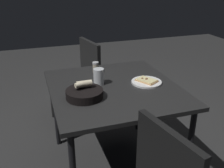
{
  "coord_description": "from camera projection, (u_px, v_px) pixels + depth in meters",
  "views": [
    {
      "loc": [
        1.67,
        -0.57,
        1.5
      ],
      "look_at": [
        0.08,
        -0.04,
        0.78
      ],
      "focal_mm": 41.56,
      "sensor_mm": 36.0,
      "label": 1
    }
  ],
  "objects": [
    {
      "name": "ground",
      "position": [
        114.0,
        164.0,
        2.21
      ],
      "size": [
        8.0,
        8.0,
        0.0
      ],
      "primitive_type": "plane",
      "color": "#2A2A2A"
    },
    {
      "name": "dining_table",
      "position": [
        114.0,
        94.0,
        1.95
      ],
      "size": [
        0.99,
        0.93,
        0.72
      ],
      "color": "black",
      "rests_on": "ground"
    },
    {
      "name": "pizza_plate",
      "position": [
        147.0,
        82.0,
        1.98
      ],
      "size": [
        0.23,
        0.23,
        0.04
      ],
      "color": "white",
      "rests_on": "dining_table"
    },
    {
      "name": "bread_basket",
      "position": [
        84.0,
        93.0,
        1.74
      ],
      "size": [
        0.25,
        0.25,
        0.11
      ],
      "color": "black",
      "rests_on": "dining_table"
    },
    {
      "name": "beer_glass",
      "position": [
        99.0,
        77.0,
        1.94
      ],
      "size": [
        0.08,
        0.08,
        0.12
      ],
      "color": "silver",
      "rests_on": "dining_table"
    },
    {
      "name": "pepper_shaker",
      "position": [
        96.0,
        68.0,
        2.17
      ],
      "size": [
        0.05,
        0.05,
        0.09
      ],
      "color": "#BFB299",
      "rests_on": "dining_table"
    },
    {
      "name": "chair_far",
      "position": [
        80.0,
        77.0,
        2.71
      ],
      "size": [
        0.52,
        0.52,
        0.87
      ],
      "color": "#292929",
      "rests_on": "ground"
    }
  ]
}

